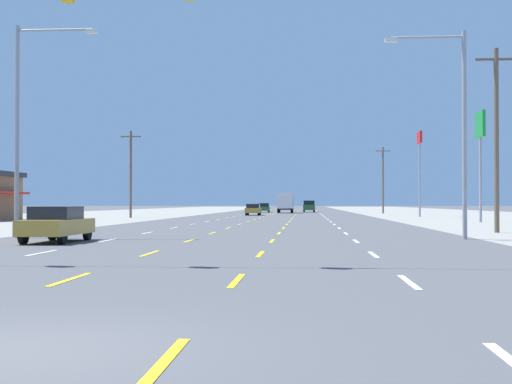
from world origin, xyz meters
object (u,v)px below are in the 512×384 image
Objects in this scene: hatchback_inner_left_midfar at (264,208)px; pole_sign_right_row_1 at (480,136)px; sedan_far_left_nearest at (57,224)px; box_truck_center_turn_mid at (285,201)px; sedan_inner_left_near at (253,209)px; suv_inner_right_far at (309,206)px; pole_sign_right_row_2 at (420,152)px; streetlight_right_row_0 at (456,119)px; streetlight_left_row_0 at (25,115)px.

pole_sign_right_row_1 reaches higher than hatchback_inner_left_midfar.
sedan_far_left_nearest is 40.10m from pole_sign_right_row_1.
hatchback_inner_left_midfar is at bearing 122.53° from box_truck_center_turn_mid.
sedan_inner_left_near is at bearing 124.79° from pole_sign_right_row_1.
suv_inner_right_far is 0.50× the size of pole_sign_right_row_2.
suv_inner_right_far is (7.40, 3.29, 0.24)m from hatchback_inner_left_midfar.
box_truck_center_turn_mid is 54.24m from pole_sign_right_row_1.
hatchback_inner_left_midfar is 85.51m from streetlight_right_row_0.
hatchback_inner_left_midfar is at bearing 85.91° from streetlight_left_row_0.
pole_sign_right_row_1 is (13.87, -60.05, 6.12)m from suv_inner_right_far.
pole_sign_right_row_1 is at bearing -55.21° from sedan_inner_left_near.
hatchback_inner_left_midfar is at bearing -156.05° from suv_inner_right_far.
sedan_inner_left_near is 37.54m from pole_sign_right_row_1.
streetlight_left_row_0 is (-25.97, -50.24, -1.75)m from pole_sign_right_row_2.
box_truck_center_turn_mid is 0.73× the size of pole_sign_right_row_2.
suv_inner_right_far is at bearing 23.95° from hatchback_inner_left_midfar.
suv_inner_right_far is at bearing 103.00° from pole_sign_right_row_1.
streetlight_left_row_0 reaches higher than box_truck_center_turn_mid.
box_truck_center_turn_mid is (6.87, 82.14, 1.08)m from sedan_far_left_nearest.
streetlight_right_row_0 is (19.58, 0.00, -0.36)m from streetlight_left_row_0.
pole_sign_right_row_2 is (12.53, -37.35, 6.38)m from suv_inner_right_far.
hatchback_inner_left_midfar is 84.66m from streetlight_left_row_0.
suv_inner_right_far is 39.91m from pole_sign_right_row_2.
box_truck_center_turn_mid is 0.79× the size of pole_sign_right_row_1.
sedan_inner_left_near is 20.97m from box_truck_center_turn_mid.
sedan_inner_left_near is 0.46× the size of streetlight_left_row_0.
hatchback_inner_left_midfar is 0.43× the size of pole_sign_right_row_1.
pole_sign_right_row_2 is 1.06× the size of streetlight_right_row_0.
hatchback_inner_left_midfar reaches higher than sedan_inner_left_near.
box_truck_center_turn_mid is 0.78× the size of streetlight_right_row_0.
sedan_inner_left_near is 58.46m from streetlight_left_row_0.
suv_inner_right_far is at bearing 76.29° from sedan_inner_left_near.
pole_sign_right_row_1 reaches higher than sedan_inner_left_near.
pole_sign_right_row_2 is 56.58m from streetlight_left_row_0.
box_truck_center_turn_mid is at bearing 97.17° from streetlight_right_row_0.
sedan_far_left_nearest is 61.58m from sedan_inner_left_near.
streetlight_right_row_0 is (13.38, -57.92, 4.54)m from sedan_inner_left_near.
hatchback_inner_left_midfar is 0.40× the size of pole_sign_right_row_2.
sedan_far_left_nearest and sedan_inner_left_near have the same top height.
sedan_far_left_nearest is 17.72m from streetlight_right_row_0.
streetlight_left_row_0 is at bearing -98.72° from suv_inner_right_far.
streetlight_left_row_0 is at bearing -117.33° from pole_sign_right_row_2.
streetlight_left_row_0 reaches higher than pole_sign_right_row_1.
streetlight_right_row_0 reaches higher than pole_sign_right_row_1.
hatchback_inner_left_midfar is at bearing 90.35° from sedan_inner_left_near.
hatchback_inner_left_midfar is (3.21, 87.87, 0.03)m from sedan_far_left_nearest.
pole_sign_right_row_1 is at bearing 74.33° from streetlight_right_row_0.
box_truck_center_turn_mid is (3.50, 20.65, 1.08)m from sedan_inner_left_near.
streetlight_right_row_0 is at bearing 0.00° from streetlight_left_row_0.
box_truck_center_turn_mid is at bearing 109.04° from pole_sign_right_row_1.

